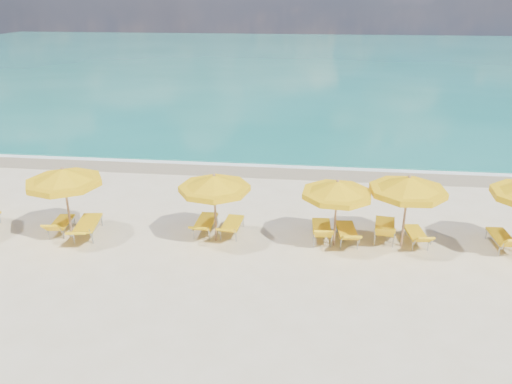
# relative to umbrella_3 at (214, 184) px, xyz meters

# --- Properties ---
(ground_plane) EXTENTS (120.00, 120.00, 0.00)m
(ground_plane) POSITION_rel_umbrella_3_xyz_m (1.16, -0.03, -2.01)
(ground_plane) COLOR beige
(ocean) EXTENTS (120.00, 80.00, 0.30)m
(ocean) POSITION_rel_umbrella_3_xyz_m (1.16, 47.97, -2.01)
(ocean) COLOR #136F63
(ocean) RESTS_ON ground
(wet_sand_band) EXTENTS (120.00, 2.60, 0.01)m
(wet_sand_band) POSITION_rel_umbrella_3_xyz_m (1.16, 7.37, -2.01)
(wet_sand_band) COLOR tan
(wet_sand_band) RESTS_ON ground
(foam_line) EXTENTS (120.00, 1.20, 0.03)m
(foam_line) POSITION_rel_umbrella_3_xyz_m (1.16, 8.17, -2.01)
(foam_line) COLOR white
(foam_line) RESTS_ON ground
(whitecap_near) EXTENTS (14.00, 0.36, 0.05)m
(whitecap_near) POSITION_rel_umbrella_3_xyz_m (-4.84, 16.97, -2.01)
(whitecap_near) COLOR white
(whitecap_near) RESTS_ON ground
(whitecap_far) EXTENTS (18.00, 0.30, 0.05)m
(whitecap_far) POSITION_rel_umbrella_3_xyz_m (9.16, 23.97, -2.01)
(whitecap_far) COLOR white
(whitecap_far) RESTS_ON ground
(umbrella_2) EXTENTS (2.74, 2.74, 2.49)m
(umbrella_2) POSITION_rel_umbrella_3_xyz_m (-4.88, -0.31, 0.12)
(umbrella_2) COLOR #AA7B55
(umbrella_2) RESTS_ON ground
(umbrella_3) EXTENTS (2.68, 2.68, 2.35)m
(umbrella_3) POSITION_rel_umbrella_3_xyz_m (0.00, 0.00, 0.00)
(umbrella_3) COLOR #AA7B55
(umbrella_3) RESTS_ON ground
(umbrella_4) EXTENTS (2.83, 2.83, 2.29)m
(umbrella_4) POSITION_rel_umbrella_3_xyz_m (3.87, 0.11, -0.05)
(umbrella_4) COLOR #AA7B55
(umbrella_4) RESTS_ON ground
(umbrella_5) EXTENTS (3.07, 3.07, 2.45)m
(umbrella_5) POSITION_rel_umbrella_3_xyz_m (6.05, 0.32, 0.08)
(umbrella_5) COLOR #AA7B55
(umbrella_5) RESTS_ON ground
(lounger_2_left) EXTENTS (0.76, 1.72, 0.75)m
(lounger_2_left) POSITION_rel_umbrella_3_xyz_m (-5.37, -0.04, -1.80)
(lounger_2_left) COLOR #A5A8AD
(lounger_2_left) RESTS_ON ground
(lounger_2_right) EXTENTS (1.02, 2.17, 0.75)m
(lounger_2_right) POSITION_rel_umbrella_3_xyz_m (-4.37, -0.16, -1.76)
(lounger_2_right) COLOR #A5A8AD
(lounger_2_right) RESTS_ON ground
(lounger_3_left) EXTENTS (0.65, 1.88, 0.75)m
(lounger_3_left) POSITION_rel_umbrella_3_xyz_m (-0.47, 0.55, -1.78)
(lounger_3_left) COLOR #A5A8AD
(lounger_3_left) RESTS_ON ground
(lounger_3_right) EXTENTS (0.69, 1.82, 0.71)m
(lounger_3_right) POSITION_rel_umbrella_3_xyz_m (0.45, 0.53, -1.79)
(lounger_3_right) COLOR #A5A8AD
(lounger_3_right) RESTS_ON ground
(lounger_4_left) EXTENTS (0.70, 1.87, 0.85)m
(lounger_4_left) POSITION_rel_umbrella_3_xyz_m (3.47, 0.51, -1.78)
(lounger_4_left) COLOR #A5A8AD
(lounger_4_left) RESTS_ON ground
(lounger_4_right) EXTENTS (0.78, 1.89, 0.77)m
(lounger_4_right) POSITION_rel_umbrella_3_xyz_m (4.30, 0.43, -1.78)
(lounger_4_right) COLOR #A5A8AD
(lounger_4_right) RESTS_ON ground
(lounger_5_left) EXTENTS (0.90, 1.98, 0.91)m
(lounger_5_left) POSITION_rel_umbrella_3_xyz_m (5.56, 0.83, -1.76)
(lounger_5_left) COLOR #A5A8AD
(lounger_5_left) RESTS_ON ground
(lounger_5_right) EXTENTS (0.73, 1.70, 0.72)m
(lounger_5_right) POSITION_rel_umbrella_3_xyz_m (6.54, 0.56, -1.80)
(lounger_5_right) COLOR #A5A8AD
(lounger_5_right) RESTS_ON ground
(lounger_6_left) EXTENTS (0.66, 1.75, 0.82)m
(lounger_6_left) POSITION_rel_umbrella_3_xyz_m (9.21, 0.55, -1.79)
(lounger_6_left) COLOR #A5A8AD
(lounger_6_left) RESTS_ON ground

